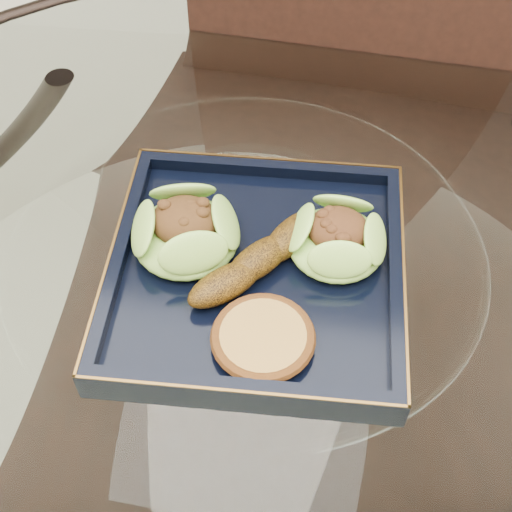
# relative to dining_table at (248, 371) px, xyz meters

# --- Properties ---
(dining_table) EXTENTS (1.13, 1.13, 0.77)m
(dining_table) POSITION_rel_dining_table_xyz_m (0.00, 0.00, 0.00)
(dining_table) COLOR white
(dining_table) RESTS_ON ground
(dining_chair) EXTENTS (0.46, 0.46, 1.01)m
(dining_chair) POSITION_rel_dining_table_xyz_m (0.06, 0.28, -0.03)
(dining_chair) COLOR black
(dining_chair) RESTS_ON ground
(navy_plate) EXTENTS (0.29, 0.29, 0.02)m
(navy_plate) POSITION_rel_dining_table_xyz_m (0.01, 0.00, 0.17)
(navy_plate) COLOR black
(navy_plate) RESTS_ON dining_table
(lettuce_wrap_left) EXTENTS (0.11, 0.11, 0.04)m
(lettuce_wrap_left) POSITION_rel_dining_table_xyz_m (-0.06, 0.02, 0.20)
(lettuce_wrap_left) COLOR #5F952B
(lettuce_wrap_left) RESTS_ON navy_plate
(lettuce_wrap_right) EXTENTS (0.12, 0.12, 0.03)m
(lettuce_wrap_right) POSITION_rel_dining_table_xyz_m (0.08, 0.04, 0.20)
(lettuce_wrap_right) COLOR #78AF32
(lettuce_wrap_right) RESTS_ON navy_plate
(roasted_plantain) EXTENTS (0.12, 0.14, 0.03)m
(roasted_plantain) POSITION_rel_dining_table_xyz_m (0.01, 0.01, 0.20)
(roasted_plantain) COLOR #563609
(roasted_plantain) RESTS_ON navy_plate
(crumb_patty) EXTENTS (0.09, 0.09, 0.01)m
(crumb_patty) POSITION_rel_dining_table_xyz_m (0.03, -0.07, 0.19)
(crumb_patty) COLOR #A57537
(crumb_patty) RESTS_ON navy_plate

